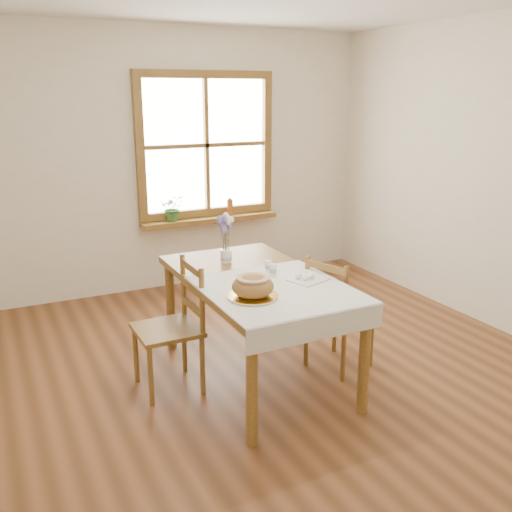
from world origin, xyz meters
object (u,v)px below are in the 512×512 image
Objects in this scene: dining_table at (256,289)px; bread_plate at (253,297)px; chair_left at (167,328)px; chair_right at (340,312)px; flower_vase at (226,257)px.

dining_table is 5.29× the size of bread_plate.
bread_plate is at bearing 38.58° from chair_left.
flower_vase is (-0.68, 0.52, 0.37)m from chair_right.
dining_table is 0.42m from flower_vase.
chair_left is at bearing -153.20° from flower_vase.
chair_left reaches higher than dining_table.
bread_plate is (0.40, -0.50, 0.32)m from chair_left.
dining_table is at bearing -82.00° from flower_vase.
chair_left is 9.62× the size of flower_vase.
chair_right is (1.24, -0.23, -0.02)m from chair_left.
chair_right reaches higher than bread_plate.
dining_table is 17.23× the size of flower_vase.
chair_left reaches higher than flower_vase.
chair_right is at bearing -37.35° from flower_vase.
flower_vase is (0.16, 0.78, 0.03)m from bread_plate.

